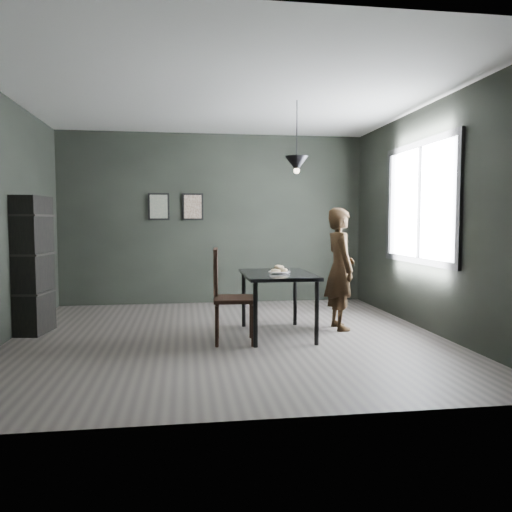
{
  "coord_description": "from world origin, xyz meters",
  "views": [
    {
      "loc": [
        -0.49,
        -5.81,
        1.36
      ],
      "look_at": [
        0.35,
        0.05,
        0.95
      ],
      "focal_mm": 35.0,
      "sensor_mm": 36.0,
      "label": 1
    }
  ],
  "objects": [
    {
      "name": "cafe_table",
      "position": [
        0.6,
        0.0,
        0.67
      ],
      "size": [
        0.8,
        1.2,
        0.75
      ],
      "color": "black",
      "rests_on": "ground"
    },
    {
      "name": "framed_print_left",
      "position": [
        -0.9,
        2.47,
        1.6
      ],
      "size": [
        0.34,
        0.04,
        0.44
      ],
      "color": "black",
      "rests_on": "ground"
    },
    {
      "name": "wood_chair",
      "position": [
        -0.04,
        -0.29,
        0.6
      ],
      "size": [
        0.49,
        0.49,
        1.06
      ],
      "rotation": [
        0.0,
        0.0,
        -0.08
      ],
      "color": "black",
      "rests_on": "ground"
    },
    {
      "name": "ceiling",
      "position": [
        0.0,
        0.0,
        2.8
      ],
      "size": [
        5.0,
        5.0,
        0.02
      ],
      "color": "silver",
      "rests_on": "ground"
    },
    {
      "name": "donut_pile",
      "position": [
        0.61,
        -0.05,
        0.8
      ],
      "size": [
        0.21,
        0.17,
        0.09
      ],
      "rotation": [
        0.0,
        0.0,
        0.34
      ],
      "color": "#F6E3BF",
      "rests_on": "white_plate"
    },
    {
      "name": "woman",
      "position": [
        1.45,
        0.24,
        0.77
      ],
      "size": [
        0.39,
        0.57,
        1.53
      ],
      "primitive_type": "imported",
      "rotation": [
        0.0,
        0.0,
        1.61
      ],
      "color": "black",
      "rests_on": "ground"
    },
    {
      "name": "back_wall",
      "position": [
        0.0,
        2.5,
        1.4
      ],
      "size": [
        5.0,
        0.1,
        2.8
      ],
      "primitive_type": "cube",
      "color": "black",
      "rests_on": "ground"
    },
    {
      "name": "white_plate",
      "position": [
        0.61,
        -0.05,
        0.76
      ],
      "size": [
        0.23,
        0.23,
        0.01
      ],
      "primitive_type": "cylinder",
      "color": "white",
      "rests_on": "cafe_table"
    },
    {
      "name": "pendant_lamp",
      "position": [
        0.85,
        0.1,
        2.05
      ],
      "size": [
        0.28,
        0.28,
        0.86
      ],
      "color": "black",
      "rests_on": "ground"
    },
    {
      "name": "framed_print_right",
      "position": [
        -0.35,
        2.47,
        1.6
      ],
      "size": [
        0.34,
        0.04,
        0.44
      ],
      "color": "black",
      "rests_on": "ground"
    },
    {
      "name": "ground",
      "position": [
        0.0,
        0.0,
        0.0
      ],
      "size": [
        5.0,
        5.0,
        0.0
      ],
      "primitive_type": "plane",
      "color": "#383330",
      "rests_on": "ground"
    },
    {
      "name": "shelf_unit",
      "position": [
        -2.32,
        0.54,
        0.83
      ],
      "size": [
        0.39,
        0.6,
        1.67
      ],
      "primitive_type": "cube",
      "rotation": [
        0.0,
        0.0,
        -0.15
      ],
      "color": "black",
      "rests_on": "ground"
    },
    {
      "name": "window_assembly",
      "position": [
        2.47,
        0.2,
        1.6
      ],
      "size": [
        0.04,
        1.96,
        1.56
      ],
      "color": "white",
      "rests_on": "ground"
    }
  ]
}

